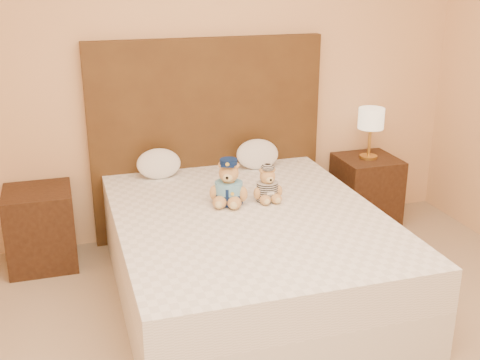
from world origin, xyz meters
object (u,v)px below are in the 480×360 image
teddy_police (229,182)px  nightstand_right (366,190)px  pillow_right (257,153)px  bed (249,254)px  pillow_left (159,162)px  teddy_prisoner (267,184)px  nightstand_left (41,228)px  lamp (371,121)px

teddy_police → nightstand_right: bearing=48.5°
nightstand_right → pillow_right: (-0.92, 0.03, 0.39)m
bed → pillow_right: (0.33, 0.83, 0.39)m
pillow_left → pillow_right: (0.74, 0.00, 0.00)m
bed → teddy_police: (-0.07, 0.19, 0.42)m
nightstand_right → pillow_right: pillow_right is taller
teddy_police → teddy_prisoner: bearing=20.0°
nightstand_left → lamp: lamp is taller
lamp → bed: bearing=-147.4°
lamp → pillow_left: (-1.66, 0.03, -0.19)m
bed → teddy_police: size_ratio=6.79×
bed → teddy_prisoner: bearing=44.0°
pillow_left → pillow_right: bearing=0.0°
bed → pillow_left: pillow_left is taller
lamp → pillow_right: 0.93m
teddy_prisoner → pillow_right: size_ratio=0.70×
nightstand_left → pillow_left: bearing=2.0°
bed → pillow_right: bearing=68.0°
teddy_police → pillow_left: bearing=141.5°
nightstand_right → lamp: (-0.00, 0.00, 0.57)m
bed → nightstand_right: bearing=32.6°
teddy_police → teddy_prisoner: size_ratio=1.29×
teddy_police → teddy_prisoner: (0.25, -0.02, -0.03)m
teddy_police → teddy_prisoner: 0.26m
bed → pillow_left: size_ratio=6.35×
pillow_right → teddy_prisoner: bearing=-103.2°
nightstand_right → lamp: 0.57m
pillow_right → teddy_police: bearing=-122.5°
pillow_left → bed: bearing=-63.9°
teddy_prisoner → bed: bearing=-136.2°
bed → teddy_prisoner: 0.46m
nightstand_right → pillow_left: bearing=179.0°
teddy_prisoner → teddy_police: bearing=176.1°
teddy_prisoner → nightstand_right: bearing=30.2°
nightstand_right → lamp: size_ratio=1.38×
nightstand_right → teddy_prisoner: 1.30m
teddy_police → pillow_right: bearing=81.3°
lamp → teddy_police: 1.46m
nightstand_left → pillow_left: size_ratio=1.75×
lamp → teddy_prisoner: bearing=-149.7°
teddy_police → pillow_right: (0.41, 0.64, -0.03)m
nightstand_right → pillow_left: size_ratio=1.75×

